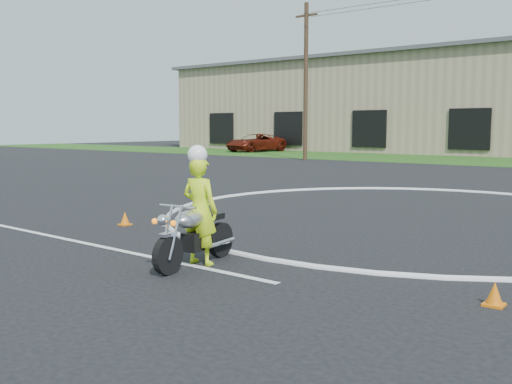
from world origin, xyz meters
The scene contains 5 objects.
ground centered at (0.00, 0.00, 0.00)m, with size 120.00×120.00×0.00m, color black.
primary_motorcycle centered at (-0.65, -3.95, 0.49)m, with size 0.68×1.94×1.02m.
rider_primary_grp centered at (-0.66, -3.82, 0.91)m, with size 0.67×0.48×1.89m.
pickup_grp centered at (-25.30, 28.83, 0.78)m, with size 3.46×5.95×1.56m.
warehouse centered at (-18.00, 39.99, 4.16)m, with size 41.00×17.00×8.30m.
Camera 1 is at (5.52, -10.24, 2.17)m, focal length 40.00 mm.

